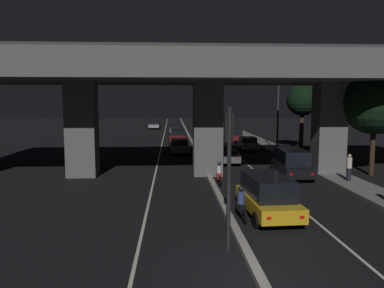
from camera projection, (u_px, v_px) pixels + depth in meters
name	position (u px, v px, depth m)	size (l,w,h in m)	color
ground_plane	(258.00, 278.00, 10.80)	(200.00, 200.00, 0.00)	black
lane_line_left_inner	(162.00, 143.00, 45.32)	(0.12, 126.00, 0.00)	beige
lane_line_right_inner	(222.00, 143.00, 45.72)	(0.12, 126.00, 0.00)	beige
median_divider	(192.00, 142.00, 45.51)	(0.31, 126.00, 0.20)	gray
sidewalk_right	(277.00, 149.00, 39.03)	(2.15, 126.00, 0.16)	slate
elevated_overpass	(201.00, 76.00, 25.19)	(38.61, 10.16, 8.92)	#5B5956
traffic_light_left_of_median	(229.00, 154.00, 12.53)	(0.30, 0.49, 4.88)	black
street_lamp	(274.00, 105.00, 36.27)	(2.79, 0.32, 7.85)	#2D2D30
car_taxi_yellow_lead	(267.00, 195.00, 16.58)	(2.21, 4.65, 1.81)	gold
car_black_second	(292.00, 163.00, 25.04)	(2.17, 4.52, 1.87)	black
car_grey_third	(226.00, 153.00, 30.72)	(1.96, 4.11, 1.62)	#515459
car_silver_fourth	(248.00, 143.00, 38.75)	(1.99, 4.05, 1.40)	gray
car_dark_red_fifth	(233.00, 134.00, 46.89)	(2.14, 4.48, 1.77)	#591414
car_grey_lead_oncoming	(179.00, 146.00, 36.39)	(2.06, 4.75, 1.43)	#515459
car_dark_red_second_oncoming	(178.00, 136.00, 45.37)	(2.08, 4.83, 1.69)	#591414
car_grey_third_oncoming	(175.00, 129.00, 58.85)	(1.94, 4.73, 1.37)	#515459
car_silver_fourth_oncoming	(154.00, 125.00, 68.57)	(2.14, 4.32, 1.52)	gray
motorcycle_black_filtering_near	(241.00, 205.00, 16.11)	(0.34, 1.86, 1.47)	black
motorcycle_red_filtering_mid	(219.00, 174.00, 23.01)	(0.33, 1.98, 1.38)	black
pedestrian_on_sidewalk	(349.00, 167.00, 23.15)	(0.33, 0.33, 1.68)	black
roadside_tree_kerbside_near	(375.00, 102.00, 25.18)	(4.40, 4.40, 7.23)	#2D2116
roadside_tree_kerbside_mid	(302.00, 100.00, 38.41)	(3.29, 3.29, 6.87)	#38281C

